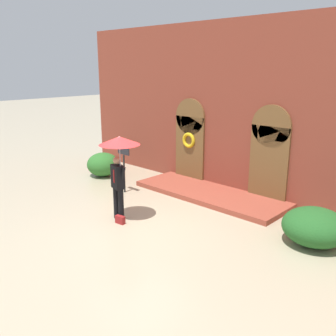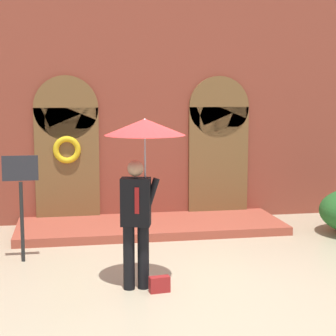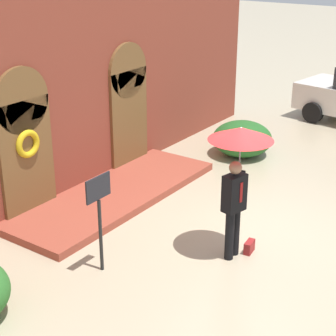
% 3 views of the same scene
% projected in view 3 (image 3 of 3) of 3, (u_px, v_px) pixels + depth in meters
% --- Properties ---
extents(ground_plane, '(80.00, 80.00, 0.00)m').
position_uv_depth(ground_plane, '(240.00, 237.00, 10.58)').
color(ground_plane, tan).
extents(building_facade, '(14.00, 2.30, 5.60)m').
position_uv_depth(building_facade, '(71.00, 69.00, 11.77)').
color(building_facade, brown).
rests_on(building_facade, ground).
extents(person_with_umbrella, '(1.10, 1.10, 2.36)m').
position_uv_depth(person_with_umbrella, '(239.00, 153.00, 9.30)').
color(person_with_umbrella, black).
rests_on(person_with_umbrella, ground).
extents(handbag, '(0.29, 0.15, 0.22)m').
position_uv_depth(handbag, '(249.00, 247.00, 10.02)').
color(handbag, maroon).
rests_on(handbag, ground).
extents(sign_post, '(0.56, 0.06, 1.72)m').
position_uv_depth(sign_post, '(99.00, 208.00, 9.10)').
color(sign_post, black).
rests_on(sign_post, ground).
extents(shrub_right, '(1.55, 1.52, 0.89)m').
position_uv_depth(shrub_right, '(242.00, 139.00, 14.48)').
color(shrub_right, '#235B23').
rests_on(shrub_right, ground).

